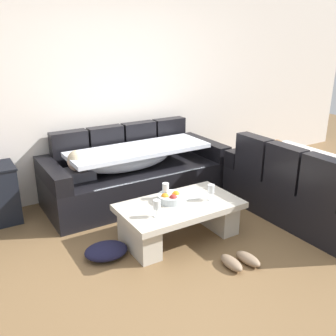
% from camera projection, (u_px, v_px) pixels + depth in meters
% --- Properties ---
extents(ground_plane, '(14.00, 14.00, 0.00)m').
position_uv_depth(ground_plane, '(207.00, 262.00, 3.37)').
color(ground_plane, brown).
extents(back_wall, '(9.00, 0.10, 2.70)m').
position_uv_depth(back_wall, '(107.00, 86.00, 4.65)').
color(back_wall, silver).
rests_on(back_wall, ground_plane).
extents(couch_along_wall, '(2.24, 0.92, 0.88)m').
position_uv_depth(couch_along_wall, '(134.00, 174.00, 4.61)').
color(couch_along_wall, black).
rests_on(couch_along_wall, ground_plane).
extents(couch_near_window, '(0.92, 1.76, 0.88)m').
position_uv_depth(couch_near_window, '(304.00, 188.00, 4.16)').
color(couch_near_window, black).
rests_on(couch_near_window, ground_plane).
extents(coffee_table, '(1.20, 0.68, 0.38)m').
position_uv_depth(coffee_table, '(180.00, 216.00, 3.71)').
color(coffee_table, beige).
rests_on(coffee_table, ground_plane).
extents(fruit_bowl, '(0.28, 0.28, 0.10)m').
position_uv_depth(fruit_bowl, '(171.00, 198.00, 3.70)').
color(fruit_bowl, silver).
rests_on(fruit_bowl, coffee_table).
extents(wine_glass_near_left, '(0.07, 0.07, 0.17)m').
position_uv_depth(wine_glass_near_left, '(157.00, 205.00, 3.36)').
color(wine_glass_near_left, silver).
rests_on(wine_glass_near_left, coffee_table).
extents(wine_glass_near_right, '(0.07, 0.07, 0.17)m').
position_uv_depth(wine_glass_near_right, '(211.00, 189.00, 3.71)').
color(wine_glass_near_right, silver).
rests_on(wine_glass_near_right, coffee_table).
extents(wine_glass_far_back, '(0.07, 0.07, 0.17)m').
position_uv_depth(wine_glass_far_back, '(166.00, 188.00, 3.74)').
color(wine_glass_far_back, silver).
rests_on(wine_glass_far_back, coffee_table).
extents(open_magazine, '(0.32, 0.27, 0.01)m').
position_uv_depth(open_magazine, '(193.00, 195.00, 3.85)').
color(open_magazine, white).
rests_on(open_magazine, coffee_table).
extents(pair_of_shoes, '(0.30, 0.31, 0.09)m').
position_uv_depth(pair_of_shoes, '(240.00, 261.00, 3.32)').
color(pair_of_shoes, '#8C7259').
rests_on(pair_of_shoes, ground_plane).
extents(crumpled_garment, '(0.44, 0.38, 0.12)m').
position_uv_depth(crumpled_garment, '(106.00, 251.00, 3.44)').
color(crumpled_garment, '#191933').
rests_on(crumpled_garment, ground_plane).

